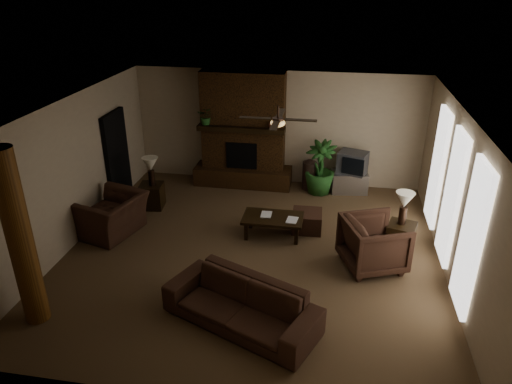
% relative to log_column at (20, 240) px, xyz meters
% --- Properties ---
extents(room_shell, '(7.00, 7.00, 7.00)m').
position_rel_log_column_xyz_m(room_shell, '(2.95, 2.40, 0.00)').
color(room_shell, brown).
rests_on(room_shell, ground).
extents(fireplace, '(2.40, 0.70, 2.80)m').
position_rel_log_column_xyz_m(fireplace, '(2.15, 5.62, -0.24)').
color(fireplace, '#482B13').
rests_on(fireplace, ground).
extents(windows, '(0.08, 3.65, 2.35)m').
position_rel_log_column_xyz_m(windows, '(6.40, 2.60, -0.05)').
color(windows, white).
rests_on(windows, ground).
extents(log_column, '(0.36, 0.36, 2.80)m').
position_rel_log_column_xyz_m(log_column, '(0.00, 0.00, 0.00)').
color(log_column, brown).
rests_on(log_column, ground).
extents(doorway, '(0.10, 1.00, 2.10)m').
position_rel_log_column_xyz_m(doorway, '(-0.49, 4.20, -0.35)').
color(doorway, black).
rests_on(doorway, ground).
extents(ceiling_fan, '(1.35, 1.35, 0.37)m').
position_rel_log_column_xyz_m(ceiling_fan, '(3.35, 2.70, 1.13)').
color(ceiling_fan, black).
rests_on(ceiling_fan, ceiling).
extents(sofa, '(2.46, 1.59, 0.93)m').
position_rel_log_column_xyz_m(sofa, '(3.13, 0.41, -0.93)').
color(sofa, '#3D251A').
rests_on(sofa, ground).
extents(armchair_left, '(1.12, 1.42, 1.09)m').
position_rel_log_column_xyz_m(armchair_left, '(-0.01, 2.68, -0.85)').
color(armchair_left, '#3D251A').
rests_on(armchair_left, ground).
extents(armchair_right, '(1.25, 1.29, 1.04)m').
position_rel_log_column_xyz_m(armchair_right, '(5.17, 2.33, -0.88)').
color(armchair_right, '#3D251A').
rests_on(armchair_right, ground).
extents(coffee_table, '(1.20, 0.70, 0.43)m').
position_rel_log_column_xyz_m(coffee_table, '(3.24, 3.12, -1.03)').
color(coffee_table, black).
rests_on(coffee_table, ground).
extents(ottoman, '(0.62, 0.62, 0.40)m').
position_rel_log_column_xyz_m(ottoman, '(3.90, 3.48, -1.20)').
color(ottoman, '#3D251A').
rests_on(ottoman, ground).
extents(tv_stand, '(0.91, 0.61, 0.50)m').
position_rel_log_column_xyz_m(tv_stand, '(4.77, 5.55, -1.15)').
color(tv_stand, '#B1B1B3').
rests_on(tv_stand, ground).
extents(tv, '(0.77, 0.70, 0.52)m').
position_rel_log_column_xyz_m(tv, '(4.81, 5.54, -0.64)').
color(tv, '#3D3D40').
rests_on(tv, tv_stand).
extents(floor_vase, '(0.34, 0.34, 0.77)m').
position_rel_log_column_xyz_m(floor_vase, '(3.80, 5.55, -0.97)').
color(floor_vase, '#34231D').
rests_on(floor_vase, ground).
extents(floor_plant, '(1.10, 1.46, 0.72)m').
position_rel_log_column_xyz_m(floor_plant, '(4.06, 5.38, -1.04)').
color(floor_plant, '#275823').
rests_on(floor_plant, ground).
extents(side_table_left, '(0.56, 0.56, 0.55)m').
position_rel_log_column_xyz_m(side_table_left, '(0.36, 3.95, -1.12)').
color(side_table_left, black).
rests_on(side_table_left, ground).
extents(lamp_left, '(0.38, 0.38, 0.65)m').
position_rel_log_column_xyz_m(lamp_left, '(0.40, 3.95, -0.40)').
color(lamp_left, black).
rests_on(lamp_left, side_table_left).
extents(side_table_right, '(0.62, 0.62, 0.55)m').
position_rel_log_column_xyz_m(side_table_right, '(5.72, 3.00, -1.12)').
color(side_table_right, black).
rests_on(side_table_right, ground).
extents(lamp_right, '(0.41, 0.41, 0.65)m').
position_rel_log_column_xyz_m(lamp_right, '(5.70, 3.03, -0.40)').
color(lamp_right, black).
rests_on(lamp_right, side_table_right).
extents(mantel_plant, '(0.42, 0.46, 0.33)m').
position_rel_log_column_xyz_m(mantel_plant, '(1.31, 5.40, 0.32)').
color(mantel_plant, '#275823').
rests_on(mantel_plant, fireplace).
extents(mantel_vase, '(0.27, 0.28, 0.22)m').
position_rel_log_column_xyz_m(mantel_vase, '(2.93, 5.32, 0.27)').
color(mantel_vase, brown).
rests_on(mantel_vase, fireplace).
extents(book_a, '(0.22, 0.03, 0.29)m').
position_rel_log_column_xyz_m(book_a, '(2.99, 3.16, -0.83)').
color(book_a, '#999999').
rests_on(book_a, coffee_table).
extents(book_b, '(0.21, 0.05, 0.29)m').
position_rel_log_column_xyz_m(book_b, '(3.53, 3.03, -0.82)').
color(book_b, '#999999').
rests_on(book_b, coffee_table).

